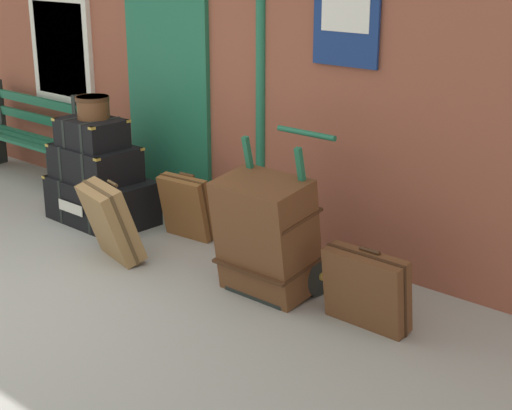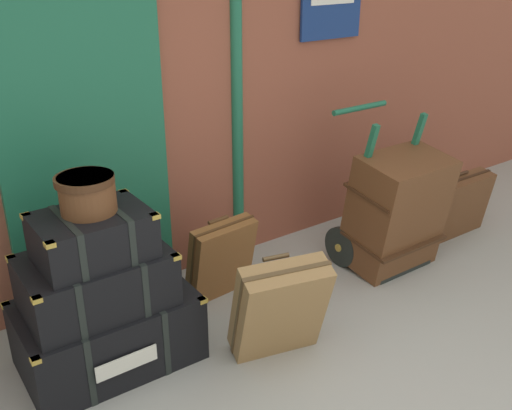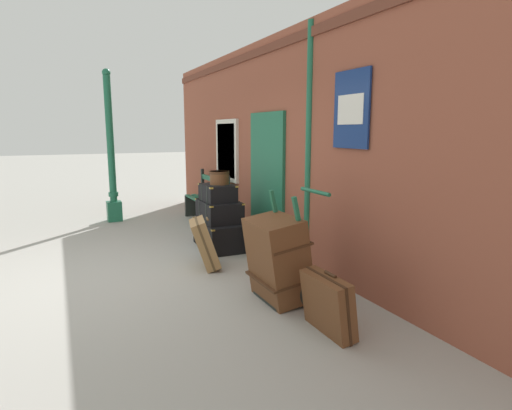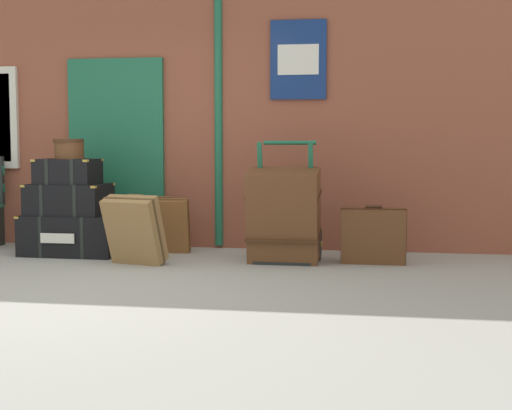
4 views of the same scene
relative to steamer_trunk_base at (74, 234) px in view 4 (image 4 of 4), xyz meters
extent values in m
plane|color=#A3A099|center=(0.74, -1.75, -0.21)|extent=(60.00, 60.00, 0.00)
cube|color=brown|center=(0.74, 0.85, 1.39)|extent=(10.40, 0.30, 3.20)
cube|color=#1E6647|center=(0.23, 0.68, 0.84)|extent=(1.10, 0.05, 2.10)
cube|color=#123D2A|center=(0.23, 0.66, 0.84)|extent=(0.06, 0.02, 2.10)
cylinder|color=#1E6647|center=(1.41, 0.70, 1.39)|extent=(0.09, 0.09, 3.14)
cube|color=navy|center=(2.28, 0.68, 1.84)|extent=(0.60, 0.02, 0.84)
cube|color=white|center=(2.28, 0.66, 1.84)|extent=(0.44, 0.01, 0.32)
cube|color=black|center=(-1.11, 0.55, 0.52)|extent=(0.06, 0.06, 0.56)
cube|color=black|center=(0.00, 0.00, 0.00)|extent=(1.01, 0.66, 0.42)
cube|color=black|center=(-0.22, 0.00, 0.00)|extent=(0.05, 0.65, 0.43)
cube|color=black|center=(0.22, 0.00, 0.00)|extent=(0.05, 0.65, 0.43)
cube|color=#B79338|center=(-0.49, -0.29, 0.20)|extent=(0.05, 0.05, 0.02)
cube|color=#B79338|center=(0.47, -0.31, 0.20)|extent=(0.05, 0.05, 0.02)
cube|color=#B79338|center=(-0.47, 0.31, 0.20)|extent=(0.05, 0.05, 0.02)
cube|color=#B79338|center=(0.49, 0.29, 0.20)|extent=(0.05, 0.05, 0.02)
cube|color=silver|center=(-0.03, -0.34, 0.00)|extent=(0.36, 0.01, 0.10)
cube|color=black|center=(-0.04, -0.02, 0.37)|extent=(0.81, 0.56, 0.32)
cube|color=black|center=(-0.22, -0.02, 0.37)|extent=(0.05, 0.55, 0.33)
cube|color=black|center=(0.14, -0.02, 0.37)|extent=(0.05, 0.55, 0.33)
cube|color=#B79338|center=(-0.42, -0.26, 0.52)|extent=(0.05, 0.05, 0.02)
cube|color=#B79338|center=(0.34, -0.28, 0.52)|extent=(0.05, 0.05, 0.02)
cube|color=#B79338|center=(-0.41, 0.24, 0.52)|extent=(0.05, 0.05, 0.02)
cube|color=#B79338|center=(0.35, 0.22, 0.52)|extent=(0.05, 0.05, 0.02)
cube|color=black|center=(-0.04, -0.04, 0.66)|extent=(0.60, 0.44, 0.26)
cube|color=black|center=(-0.17, -0.04, 0.66)|extent=(0.04, 0.45, 0.27)
cube|color=black|center=(0.10, -0.04, 0.66)|extent=(0.04, 0.45, 0.27)
cube|color=#B79338|center=(-0.32, -0.24, 0.78)|extent=(0.05, 0.05, 0.02)
cube|color=#B79338|center=(0.24, -0.24, 0.78)|extent=(0.05, 0.05, 0.02)
cube|color=#B79338|center=(-0.31, 0.16, 0.78)|extent=(0.05, 0.05, 0.02)
cube|color=#B79338|center=(0.25, 0.16, 0.78)|extent=(0.05, 0.05, 0.02)
cylinder|color=brown|center=(-0.03, -0.01, 0.89)|extent=(0.30, 0.30, 0.21)
cylinder|color=#432715|center=(-0.03, -0.01, 0.98)|extent=(0.31, 0.31, 0.04)
cube|color=black|center=(2.25, -0.21, -0.20)|extent=(0.56, 0.28, 0.03)
cube|color=#1E6647|center=(2.00, -0.01, 0.38)|extent=(0.04, 0.31, 1.18)
cube|color=#1E6647|center=(2.50, -0.01, 0.38)|extent=(0.04, 0.31, 1.18)
cylinder|color=#1E6647|center=(2.25, 0.26, 0.96)|extent=(0.54, 0.04, 0.04)
cylinder|color=black|center=(1.93, 0.05, -0.05)|extent=(0.04, 0.32, 0.32)
cylinder|color=#B79338|center=(1.93, 0.05, -0.05)|extent=(0.07, 0.06, 0.06)
cylinder|color=black|center=(2.57, 0.05, -0.05)|extent=(0.04, 0.32, 0.32)
cylinder|color=#B79338|center=(2.57, 0.05, -0.05)|extent=(0.07, 0.06, 0.06)
cube|color=brown|center=(2.25, -0.19, 0.26)|extent=(0.68, 0.56, 0.93)
cube|color=#432715|center=(2.25, -0.19, 0.06)|extent=(0.70, 0.46, 0.09)
cube|color=#432715|center=(2.25, -0.19, 0.45)|extent=(0.70, 0.46, 0.09)
cube|color=olive|center=(0.85, -0.56, 0.13)|extent=(0.61, 0.51, 0.68)
cylinder|color=brown|center=(0.85, -0.52, 0.46)|extent=(0.16, 0.07, 0.03)
cube|color=brown|center=(0.85, -0.56, 0.13)|extent=(0.58, 0.36, 0.64)
cube|color=brown|center=(0.94, 0.22, 0.08)|extent=(0.51, 0.29, 0.58)
cylinder|color=#4F3018|center=(0.94, 0.24, 0.38)|extent=(0.16, 0.04, 0.03)
cube|color=#482C16|center=(0.94, 0.22, 0.08)|extent=(0.51, 0.18, 0.57)
cube|color=brown|center=(3.11, -0.14, 0.06)|extent=(0.62, 0.25, 0.55)
cylinder|color=#3A2112|center=(3.11, -0.12, 0.35)|extent=(0.16, 0.03, 0.03)
cube|color=#351E10|center=(3.11, -0.14, 0.06)|extent=(0.63, 0.11, 0.54)
camera|label=1|loc=(5.78, -4.27, 2.30)|focal=54.45mm
camera|label=2|loc=(-0.98, -2.87, 2.10)|focal=41.45mm
camera|label=3|loc=(6.11, -2.26, 1.62)|focal=29.71mm
camera|label=4|loc=(3.17, -7.36, 0.99)|focal=52.46mm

